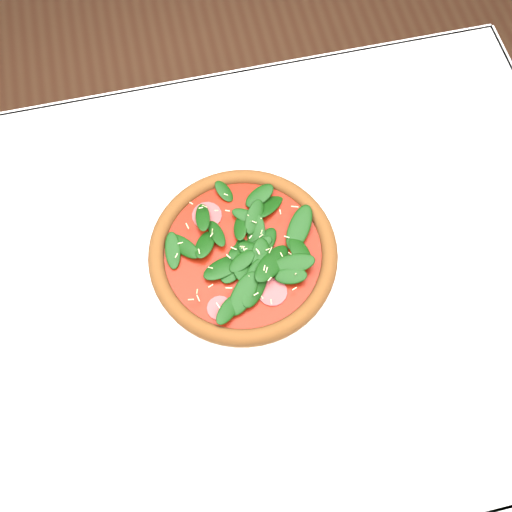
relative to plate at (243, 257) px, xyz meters
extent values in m
plane|color=brown|center=(-0.04, -0.03, -0.76)|extent=(6.00, 6.00, 0.00)
cube|color=white|center=(-0.04, -0.03, -0.03)|extent=(1.20, 0.80, 0.04)
cylinder|color=#48341D|center=(0.50, 0.31, -0.40)|extent=(0.06, 0.06, 0.71)
cube|color=white|center=(-0.04, 0.37, -0.12)|extent=(1.20, 0.01, 0.22)
cylinder|color=white|center=(0.00, 0.00, 0.00)|extent=(0.34, 0.34, 0.01)
torus|color=white|center=(0.00, 0.00, 0.00)|extent=(0.34, 0.34, 0.01)
cylinder|color=#916123|center=(0.00, 0.00, 0.01)|extent=(0.32, 0.32, 0.01)
torus|color=#A35B25|center=(0.00, 0.00, 0.02)|extent=(0.32, 0.32, 0.03)
cylinder|color=maroon|center=(0.00, 0.00, 0.02)|extent=(0.27, 0.27, 0.00)
cylinder|color=#A24340|center=(0.00, 0.00, 0.02)|extent=(0.24, 0.24, 0.00)
ellipsoid|color=#0D3509|center=(0.00, 0.00, 0.03)|extent=(0.26, 0.26, 0.02)
cylinder|color=beige|center=(0.00, 0.00, 0.04)|extent=(0.24, 0.24, 0.00)
cylinder|color=silver|center=(-0.35, 0.09, -0.01)|extent=(0.06, 0.06, 0.00)
cylinder|color=silver|center=(-0.35, 0.09, 0.04)|extent=(0.01, 0.01, 0.09)
cylinder|color=white|center=(0.40, 0.10, 0.00)|extent=(0.13, 0.13, 0.01)
torus|color=white|center=(0.40, 0.10, 0.00)|extent=(0.13, 0.13, 0.01)
camera|label=1|loc=(-0.05, -0.34, 0.83)|focal=40.00mm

